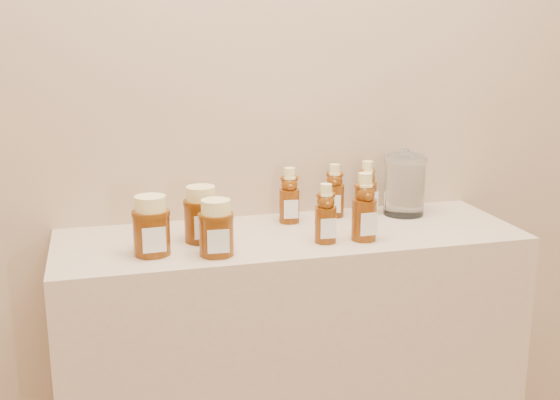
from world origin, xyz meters
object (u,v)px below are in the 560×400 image
object	(u,v)px
bear_bottle_front_left	(326,209)
honey_jar_left	(151,225)
glass_canister	(404,183)
display_table	(290,390)

from	to	relation	value
bear_bottle_front_left	honey_jar_left	world-z (taller)	bear_bottle_front_left
bear_bottle_front_left	glass_canister	bearing A→B (deg)	36.14
honey_jar_left	glass_canister	distance (m)	0.74
bear_bottle_front_left	glass_canister	distance (m)	0.35
display_table	glass_canister	bearing A→B (deg)	15.42
honey_jar_left	display_table	bearing A→B (deg)	9.12
honey_jar_left	glass_canister	world-z (taller)	glass_canister
display_table	honey_jar_left	size ratio (longest dim) A/B	8.46
display_table	bear_bottle_front_left	distance (m)	0.55
display_table	honey_jar_left	distance (m)	0.64
display_table	bear_bottle_front_left	bearing A→B (deg)	-54.93
display_table	bear_bottle_front_left	world-z (taller)	bear_bottle_front_left
glass_canister	honey_jar_left	bearing A→B (deg)	-166.38
honey_jar_left	bear_bottle_front_left	bearing A→B (deg)	-4.67
display_table	glass_canister	distance (m)	0.66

